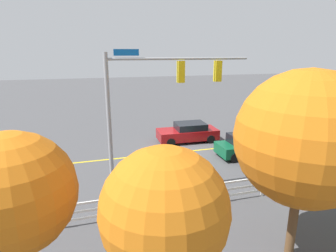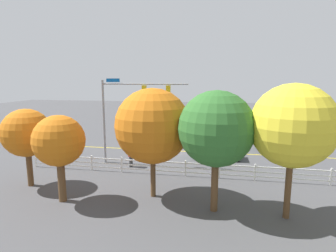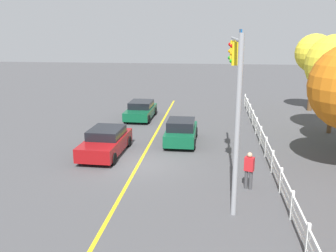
% 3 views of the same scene
% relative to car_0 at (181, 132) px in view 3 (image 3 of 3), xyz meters
% --- Properties ---
extents(ground_plane, '(120.00, 120.00, 0.00)m').
position_rel_car_0_xyz_m(ground_plane, '(3.92, -1.89, -0.72)').
color(ground_plane, '#444447').
extents(lane_center_stripe, '(28.00, 0.16, 0.01)m').
position_rel_car_0_xyz_m(lane_center_stripe, '(-0.08, -1.89, -0.72)').
color(lane_center_stripe, gold).
rests_on(lane_center_stripe, ground_plane).
extents(signal_assembly, '(6.93, 0.38, 6.86)m').
position_rel_car_0_xyz_m(signal_assembly, '(6.89, 2.76, 4.09)').
color(signal_assembly, gray).
rests_on(signal_assembly, ground_plane).
extents(car_0, '(4.02, 1.90, 1.51)m').
position_rel_car_0_xyz_m(car_0, '(0.00, 0.00, 0.00)').
color(car_0, '#0C4C2D').
rests_on(car_0, ground_plane).
extents(car_1, '(4.67, 2.16, 1.46)m').
position_rel_car_0_xyz_m(car_1, '(2.65, -4.04, -0.01)').
color(car_1, maroon).
rests_on(car_1, ground_plane).
extents(car_2, '(4.38, 2.05, 1.37)m').
position_rel_car_0_xyz_m(car_2, '(-6.17, -3.72, -0.05)').
color(car_2, '#0C4C2D').
rests_on(car_2, ground_plane).
extents(pedestrian, '(0.39, 0.47, 1.69)m').
position_rel_car_0_xyz_m(pedestrian, '(6.56, 3.54, 0.20)').
color(pedestrian, '#3F3F42').
rests_on(pedestrian, ground_plane).
extents(white_rail_fence, '(26.10, 0.10, 1.15)m').
position_rel_car_0_xyz_m(white_rail_fence, '(0.92, 4.88, -0.12)').
color(white_rail_fence, white).
rests_on(white_rail_fence, ground_plane).
extents(tree_2, '(3.25, 3.25, 6.55)m').
position_rel_car_0_xyz_m(tree_2, '(-10.91, 10.33, 4.15)').
color(tree_2, brown).
rests_on(tree_2, ground_plane).
extents(tree_4, '(3.98, 3.98, 6.61)m').
position_rel_car_0_xyz_m(tree_4, '(-3.49, 9.85, 3.88)').
color(tree_4, brown).
rests_on(tree_4, ground_plane).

